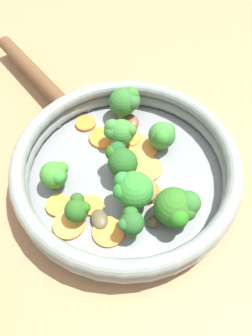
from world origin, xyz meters
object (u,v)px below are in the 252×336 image
skillet (126,177)px  broccoli_floret_2 (131,222)px  carrot_slice_7 (93,206)px  carrot_slice_9 (147,169)px  mushroom_piece_2 (99,219)px  carrot_slice_3 (86,123)px  mushroom_piece_3 (132,121)px  carrot_slice_2 (130,138)px  broccoli_floret_1 (77,209)px  mushroom_piece_1 (150,189)px  broccoli_floret_0 (119,132)px  carrot_slice_4 (103,137)px  broccoli_floret_8 (161,134)px  carrot_slice_0 (143,148)px  carrot_slice_8 (109,232)px  broccoli_floret_3 (177,208)px  carrot_slice_6 (149,190)px  broccoli_floret_6 (120,159)px  broccoli_floret_5 (55,175)px  broccoli_floret_7 (133,190)px  broccoli_floret_4 (126,102)px  carrot_slice_1 (58,205)px  mushroom_piece_0 (154,221)px

skillet → broccoli_floret_2: (0.07, -0.05, 0.03)m
carrot_slice_7 → carrot_slice_9: size_ratio=0.69×
skillet → mushroom_piece_2: (0.03, -0.07, 0.01)m
carrot_slice_3 → carrot_slice_7: 0.14m
mushroom_piece_3 → carrot_slice_7: bearing=-63.7°
carrot_slice_2 → broccoli_floret_2: broccoli_floret_2 is taller
skillet → broccoli_floret_1: bearing=-85.7°
mushroom_piece_1 → broccoli_floret_0: bearing=163.2°
carrot_slice_4 → broccoli_floret_8: 0.09m
carrot_slice_0 → carrot_slice_8: same height
carrot_slice_7 → carrot_slice_2: bearing=112.4°
broccoli_floret_2 → broccoli_floret_3: (0.03, 0.05, 0.00)m
carrot_slice_6 → broccoli_floret_2: broccoli_floret_2 is taller
broccoli_floret_6 → mushroom_piece_2: 0.08m
broccoli_floret_5 → broccoli_floret_8: bearing=71.8°
broccoli_floret_7 → mushroom_piece_3: 0.14m
broccoli_floret_4 → skillet: bearing=-43.8°
carrot_slice_8 → mushroom_piece_1: size_ratio=1.15×
carrot_slice_1 → carrot_slice_2: bearing=96.3°
carrot_slice_0 → carrot_slice_1: (-0.01, -0.15, 0.00)m
carrot_slice_4 → broccoli_floret_0: 0.04m
carrot_slice_4 → carrot_slice_7: same height
carrot_slice_7 → broccoli_floret_3: 0.11m
broccoli_floret_4 → mushroom_piece_0: (0.16, -0.10, -0.02)m
broccoli_floret_0 → broccoli_floret_6: size_ratio=0.91×
carrot_slice_6 → mushroom_piece_2: (-0.01, -0.08, 0.00)m
broccoli_floret_8 → mushroom_piece_2: size_ratio=1.61×
carrot_slice_2 → carrot_slice_3: (-0.07, -0.03, -0.00)m
carrot_slice_0 → carrot_slice_3: 0.10m
carrot_slice_2 → broccoli_floret_6: broccoli_floret_6 is taller
carrot_slice_2 → broccoli_floret_7: bearing=-43.1°
carrot_slice_8 → mushroom_piece_3: (-0.11, 0.14, 0.00)m
mushroom_piece_1 → carrot_slice_8: bearing=-86.2°
carrot_slice_6 → carrot_slice_9: bearing=139.2°
carrot_slice_4 → carrot_slice_7: size_ratio=1.40×
skillet → carrot_slice_2: bearing=130.1°
broccoli_floret_4 → broccoli_floret_6: size_ratio=0.99×
skillet → carrot_slice_3: size_ratio=9.09×
broccoli_floret_3 → broccoli_floret_6: (-0.10, -0.00, 0.00)m
broccoli_floret_7 → carrot_slice_1: bearing=-131.3°
broccoli_floret_1 → mushroom_piece_1: (0.04, 0.09, -0.02)m
carrot_slice_1 → broccoli_floret_4: 0.18m
carrot_slice_4 → carrot_slice_6: size_ratio=1.11×
broccoli_floret_2 → broccoli_floret_5: bearing=-168.5°
carrot_slice_2 → mushroom_piece_2: (0.07, -0.12, 0.00)m
carrot_slice_2 → broccoli_floret_6: size_ratio=0.62×
carrot_slice_2 → mushroom_piece_0: mushroom_piece_0 is taller
carrot_slice_8 → carrot_slice_7: bearing=166.9°
carrot_slice_8 → mushroom_piece_0: size_ratio=1.99×
skillet → carrot_slice_3: 0.11m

